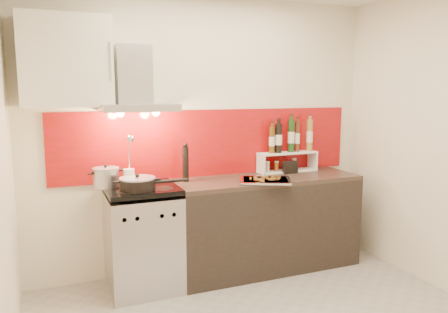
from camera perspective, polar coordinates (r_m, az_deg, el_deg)
name	(u,v)px	position (r m, az deg, el deg)	size (l,w,h in m)	color
back_wall	(206,135)	(4.21, -2.31, 2.88)	(3.40, 0.02, 2.60)	silver
backsplash	(212,143)	(4.22, -1.61, 1.81)	(3.00, 0.02, 0.64)	maroon
range_stove	(143,239)	(3.92, -10.52, -10.59)	(0.60, 0.60, 0.91)	#B7B7BA
counter	(266,223)	(4.31, 5.49, -8.59)	(1.80, 0.60, 0.90)	black
range_hood	(135,88)	(3.84, -11.49, 8.78)	(0.62, 0.50, 0.61)	#B7B7BA
upper_cabinet	(66,61)	(3.77, -19.95, 11.59)	(0.70, 0.35, 0.72)	white
stock_pot	(106,177)	(3.83, -15.16, -2.63)	(0.22, 0.22, 0.19)	#B7B7BA
saute_pan	(138,184)	(3.67, -11.13, -3.49)	(0.57, 0.30, 0.14)	black
utensil_jar	(129,172)	(3.79, -12.29, -1.99)	(0.10, 0.14, 0.46)	silver
pepper_mill	(186,163)	(3.96, -5.05, -0.84)	(0.06, 0.06, 0.35)	black
step_shelf	(289,148)	(4.47, 8.45, 1.06)	(0.62, 0.17, 0.53)	white
caddy_box	(290,167)	(4.41, 8.63, -1.42)	(0.15, 0.06, 0.13)	black
baking_tray	(265,180)	(3.98, 5.44, -3.09)	(0.56, 0.51, 0.03)	silver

